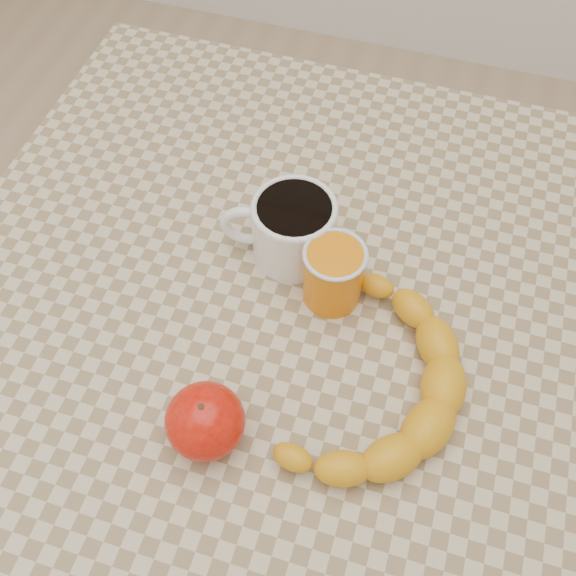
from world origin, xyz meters
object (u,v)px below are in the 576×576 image
(banana, at_px, (376,386))
(table, at_px, (288,335))
(coffee_mug, at_px, (292,227))
(orange_juice_glass, at_px, (333,274))
(apple, at_px, (205,421))

(banana, bearing_deg, table, 162.43)
(coffee_mug, relative_size, orange_juice_glass, 1.75)
(apple, height_order, banana, apple)
(coffee_mug, height_order, orange_juice_glass, coffee_mug)
(table, bearing_deg, coffee_mug, 103.59)
(table, bearing_deg, banana, -36.24)
(orange_juice_glass, distance_m, banana, 0.13)
(coffee_mug, distance_m, apple, 0.24)
(banana, bearing_deg, orange_juice_glass, 143.44)
(table, distance_m, coffee_mug, 0.14)
(coffee_mug, bearing_deg, apple, -92.89)
(coffee_mug, distance_m, banana, 0.20)
(coffee_mug, bearing_deg, table, -76.41)
(apple, relative_size, banana, 0.30)
(orange_juice_glass, relative_size, banana, 0.24)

